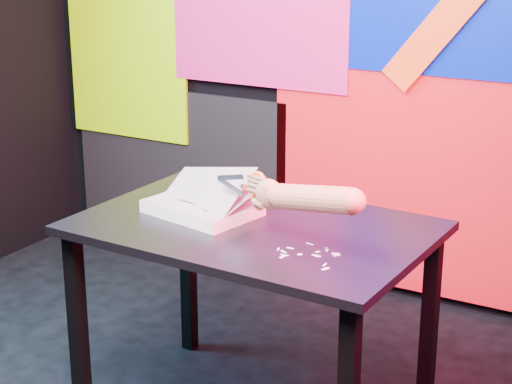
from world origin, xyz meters
The scene contains 7 objects.
room centered at (0.00, 0.00, 1.35)m, with size 3.01×3.01×2.71m.
backdrop centered at (0.06, 1.46, 0.96)m, with size 2.88×0.05×2.08m.
work_table centered at (0.44, 0.21, 0.66)m, with size 1.18×0.81×0.75m.
printout_stack centered at (0.24, 0.21, 0.77)m, with size 0.40×0.33×0.19m.
scissors centered at (0.48, 0.15, 0.89)m, with size 0.23×0.08×0.13m.
hand_forearm centered at (0.70, 0.08, 0.92)m, with size 0.45×0.17×0.15m.
paper_clippings centered at (0.73, 0.06, 0.75)m, with size 0.21×0.17×0.00m.
Camera 1 is at (1.78, -2.12, 1.72)m, focal length 60.00 mm.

